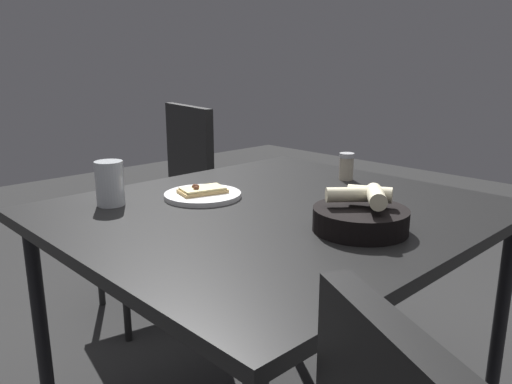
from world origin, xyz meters
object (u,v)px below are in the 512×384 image
Objects in this scene: pizza_plate at (203,194)px; chair_near at (167,197)px; dining_table at (276,227)px; beer_glass at (110,186)px; bread_basket at (361,216)px; pepper_shaker at (346,168)px.

chair_near is at bearing -116.39° from pizza_plate.
dining_table is 0.47m from beer_glass.
beer_glass is at bearing -62.65° from bread_basket.
bread_basket is 0.67m from beer_glass.
pizza_plate is at bearing -17.07° from pepper_shaker.
pepper_shaker reaches higher than pizza_plate.
beer_glass is (0.31, -0.60, 0.02)m from bread_basket.
beer_glass is 0.90m from chair_near.
pepper_shaker is at bearing -171.10° from dining_table.
pizza_plate is (0.09, -0.21, 0.07)m from dining_table.
dining_table is at bearing 8.90° from pepper_shaker.
pizza_plate is 0.49m from bread_basket.
pepper_shaker is 0.92m from chair_near.
bread_basket is at bearing 76.96° from chair_near.
bread_basket is at bearing 39.89° from pepper_shaker.
bread_basket reaches higher than pepper_shaker.
dining_table is 12.49× the size of pepper_shaker.
bread_basket is at bearing 117.35° from beer_glass.
pizza_plate is 0.24× the size of chair_near.
beer_glass is (0.32, -0.32, 0.11)m from dining_table.
beer_glass is at bearing -26.13° from pizza_plate.
dining_table is 1.00m from chair_near.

